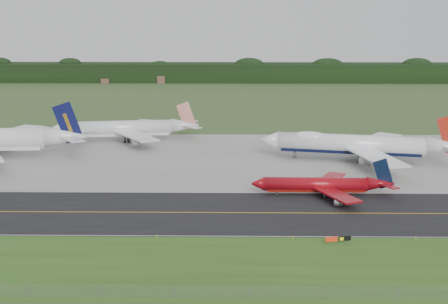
% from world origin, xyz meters
% --- Properties ---
extents(ground, '(600.00, 600.00, 0.00)m').
position_xyz_m(ground, '(0.00, 0.00, 0.00)').
color(ground, '#395427').
rests_on(ground, ground).
extents(grass_verge, '(400.00, 30.00, 0.01)m').
position_xyz_m(grass_verge, '(0.00, -35.00, 0.01)').
color(grass_verge, '#2E5418').
rests_on(grass_verge, ground).
extents(taxiway, '(400.00, 32.00, 0.02)m').
position_xyz_m(taxiway, '(0.00, -4.00, 0.01)').
color(taxiway, black).
rests_on(taxiway, ground).
extents(apron, '(400.00, 78.00, 0.01)m').
position_xyz_m(apron, '(0.00, 51.00, 0.01)').
color(apron, gray).
rests_on(apron, ground).
extents(taxiway_centreline, '(400.00, 0.40, 0.00)m').
position_xyz_m(taxiway_centreline, '(0.00, -4.00, 0.03)').
color(taxiway_centreline, gold).
rests_on(taxiway_centreline, taxiway).
extents(taxiway_edge_line, '(400.00, 0.25, 0.00)m').
position_xyz_m(taxiway_edge_line, '(0.00, -19.50, 0.03)').
color(taxiway_edge_line, silver).
rests_on(taxiway_edge_line, taxiway).
extents(perimeter_fence, '(320.00, 0.10, 320.00)m').
position_xyz_m(perimeter_fence, '(0.00, -48.00, 1.10)').
color(perimeter_fence, slate).
rests_on(perimeter_fence, ground).
extents(horizon_treeline, '(700.00, 25.00, 12.00)m').
position_xyz_m(horizon_treeline, '(0.00, 273.76, 5.47)').
color(horizon_treeline, black).
rests_on(horizon_treeline, ground).
extents(jet_ba_747, '(61.90, 50.54, 15.65)m').
position_xyz_m(jet_ba_747, '(29.71, 47.22, 5.33)').
color(jet_ba_747, white).
rests_on(jet_ba_747, ground).
extents(jet_red_737, '(35.81, 29.30, 9.69)m').
position_xyz_m(jet_red_737, '(14.13, 10.44, 2.68)').
color(jet_red_737, maroon).
rests_on(jet_red_737, ground).
extents(jet_star_tail, '(52.77, 43.74, 13.93)m').
position_xyz_m(jet_star_tail, '(-46.88, 76.85, 4.64)').
color(jet_star_tail, silver).
rests_on(jet_star_tail, ground).
extents(taxiway_sign, '(5.17, 1.15, 1.74)m').
position_xyz_m(taxiway_sign, '(12.22, -23.99, 1.23)').
color(taxiway_sign, slate).
rests_on(taxiway_sign, ground).
extents(edge_marker_left, '(0.16, 0.16, 0.50)m').
position_xyz_m(edge_marker_left, '(-24.26, -20.50, 0.25)').
color(edge_marker_left, yellow).
rests_on(edge_marker_left, ground).
extents(edge_marker_center, '(0.16, 0.16, 0.50)m').
position_xyz_m(edge_marker_center, '(3.60, -20.50, 0.25)').
color(edge_marker_center, yellow).
rests_on(edge_marker_center, ground).
extents(edge_marker_right, '(0.16, 0.16, 0.50)m').
position_xyz_m(edge_marker_right, '(28.59, -20.50, 0.25)').
color(edge_marker_right, yellow).
rests_on(edge_marker_right, ground).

